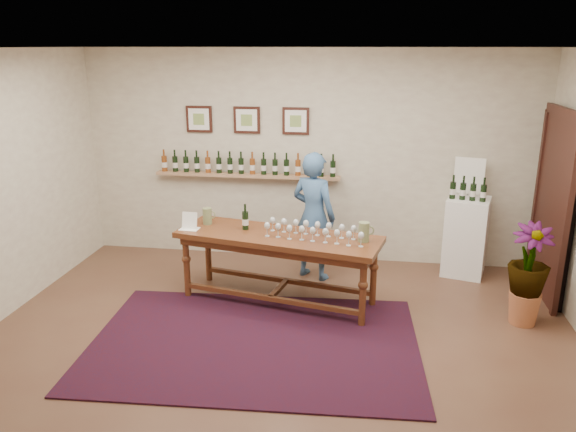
# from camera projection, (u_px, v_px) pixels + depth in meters

# --- Properties ---
(ground) EXTENTS (6.00, 6.00, 0.00)m
(ground) POSITION_uv_depth(u_px,v_px,m) (276.00, 347.00, 5.47)
(ground) COLOR brown
(ground) RESTS_ON ground
(room_shell) EXTENTS (6.00, 6.00, 6.00)m
(room_shell) POSITION_uv_depth(u_px,v_px,m) (479.00, 196.00, 6.59)
(room_shell) COLOR beige
(room_shell) RESTS_ON ground
(rug) EXTENTS (3.32, 2.31, 0.02)m
(rug) POSITION_uv_depth(u_px,v_px,m) (254.00, 343.00, 5.54)
(rug) COLOR #440C0E
(rug) RESTS_ON ground
(tasting_table) EXTENTS (2.38, 1.18, 0.81)m
(tasting_table) POSITION_uv_depth(u_px,v_px,m) (278.00, 245.00, 6.27)
(tasting_table) COLOR #482812
(tasting_table) RESTS_ON ground
(table_glasses) EXTENTS (1.24, 0.50, 0.17)m
(table_glasses) POSITION_uv_depth(u_px,v_px,m) (309.00, 230.00, 6.10)
(table_glasses) COLOR silver
(table_glasses) RESTS_ON tasting_table
(table_bottles) EXTENTS (0.33, 0.26, 0.31)m
(table_bottles) POSITION_uv_depth(u_px,v_px,m) (247.00, 215.00, 6.39)
(table_bottles) COLOR black
(table_bottles) RESTS_ON tasting_table
(pitcher_left) EXTENTS (0.13, 0.13, 0.19)m
(pitcher_left) POSITION_uv_depth(u_px,v_px,m) (207.00, 216.00, 6.56)
(pitcher_left) COLOR olive
(pitcher_left) RESTS_ON tasting_table
(pitcher_right) EXTENTS (0.15, 0.15, 0.21)m
(pitcher_right) POSITION_uv_depth(u_px,v_px,m) (364.00, 232.00, 5.97)
(pitcher_right) COLOR olive
(pitcher_right) RESTS_ON tasting_table
(menu_card) EXTENTS (0.22, 0.17, 0.19)m
(menu_card) POSITION_uv_depth(u_px,v_px,m) (190.00, 221.00, 6.40)
(menu_card) COLOR white
(menu_card) RESTS_ON tasting_table
(display_pedestal) EXTENTS (0.61, 0.61, 1.00)m
(display_pedestal) POSITION_uv_depth(u_px,v_px,m) (466.00, 237.00, 7.11)
(display_pedestal) COLOR white
(display_pedestal) RESTS_ON ground
(pedestal_bottles) EXTENTS (0.28, 0.14, 0.27)m
(pedestal_bottles) POSITION_uv_depth(u_px,v_px,m) (468.00, 189.00, 6.85)
(pedestal_bottles) COLOR black
(pedestal_bottles) RESTS_ON display_pedestal
(info_sign) EXTENTS (0.36, 0.11, 0.51)m
(info_sign) POSITION_uv_depth(u_px,v_px,m) (469.00, 176.00, 7.03)
(info_sign) COLOR white
(info_sign) RESTS_ON display_pedestal
(potted_plant) EXTENTS (0.51, 0.51, 0.95)m
(potted_plant) POSITION_uv_depth(u_px,v_px,m) (528.00, 275.00, 5.79)
(potted_plant) COLOR #A55B37
(potted_plant) RESTS_ON ground
(person) EXTENTS (0.69, 0.59, 1.61)m
(person) POSITION_uv_depth(u_px,v_px,m) (314.00, 216.00, 6.92)
(person) COLOR #3B608C
(person) RESTS_ON ground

